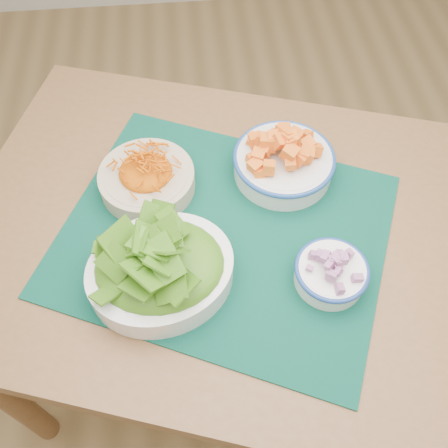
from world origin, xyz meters
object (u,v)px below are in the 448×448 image
table (250,258)px  squash_bowl (284,157)px  placemat (224,233)px  lettuce_bowl (159,265)px  onion_bowl (332,271)px  carrot_bowl (146,175)px

table → squash_bowl: bearing=77.8°
placemat → lettuce_bowl: (-0.12, -0.09, 0.06)m
lettuce_bowl → onion_bowl: lettuce_bowl is taller
placemat → squash_bowl: (0.14, 0.14, 0.05)m
table → lettuce_bowl: lettuce_bowl is taller
lettuce_bowl → table: bearing=12.2°
lettuce_bowl → onion_bowl: 0.30m
table → squash_bowl: size_ratio=6.36×
squash_bowl → onion_bowl: 0.26m
table → carrot_bowl: bearing=165.8°
table → lettuce_bowl: 0.26m
table → onion_bowl: bearing=-26.9°
carrot_bowl → squash_bowl: (0.28, 0.01, 0.01)m
table → onion_bowl: onion_bowl is taller
table → carrot_bowl: carrot_bowl is taller
lettuce_bowl → carrot_bowl: bearing=80.3°
lettuce_bowl → onion_bowl: size_ratio=2.34×
table → onion_bowl: 0.22m
placemat → carrot_bowl: carrot_bowl is taller
placemat → onion_bowl: (0.18, -0.12, 0.04)m
onion_bowl → table: bearing=135.0°
table → lettuce_bowl: bearing=-133.9°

